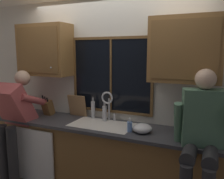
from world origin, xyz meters
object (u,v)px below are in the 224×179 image
Objects in this scene: mixing_bowl at (142,128)px; bottle_tall_clear at (93,109)px; bottle_green_glass at (105,113)px; soap_dispenser at (130,126)px; knife_block at (48,108)px; cutting_board at (77,106)px; person_standing at (14,117)px; person_sitting_on_counter at (202,130)px.

bottle_tall_clear is at bearing 160.10° from mixing_bowl.
soap_dispenser is at bearing -30.73° from bottle_green_glass.
knife_block is 1.93× the size of soap_dispenser.
mixing_bowl is 1.32× the size of soap_dispenser.
soap_dispenser is at bearing -8.27° from knife_block.
soap_dispenser is 0.53m from bottle_green_glass.
bottle_tall_clear is (-0.66, 0.32, 0.06)m from soap_dispenser.
soap_dispenser reaches higher than mixing_bowl.
mixing_bowl is at bearing -21.62° from bottle_green_glass.
cutting_board is at bearing -179.55° from bottle_tall_clear.
person_standing is at bearing -171.53° from mixing_bowl.
person_sitting_on_counter is at bearing 1.38° from person_standing.
person_sitting_on_counter is 5.73× the size of mixing_bowl.
person_standing is 9.50× the size of soap_dispenser.
person_standing is 5.95× the size of bottle_green_glass.
person_standing is at bearing -178.62° from person_sitting_on_counter.
bottle_green_glass is (-1.24, 0.44, -0.07)m from person_sitting_on_counter.
cutting_board is at bearing 164.04° from person_sitting_on_counter.
bottle_tall_clear reaches higher than cutting_board.
bottle_green_glass is at bearing -14.63° from bottle_tall_clear.
mixing_bowl is (1.06, -0.29, -0.10)m from cutting_board.
person_sitting_on_counter reaches higher than bottle_green_glass.
cutting_board is at bearing 39.42° from person_standing.
knife_block reaches higher than bottle_green_glass.
person_sitting_on_counter is at bearing -19.34° from bottle_green_glass.
cutting_board is 0.26m from bottle_tall_clear.
person_sitting_on_counter is (2.37, 0.06, 0.13)m from person_standing.
knife_block is (-2.13, 0.36, -0.08)m from person_sitting_on_counter.
mixing_bowl is at bearing 13.34° from soap_dispenser.
person_sitting_on_counter is 1.78m from cutting_board.
person_sitting_on_counter reaches higher than soap_dispenser.
cutting_board is 1.01× the size of bottle_tall_clear.
cutting_board reaches higher than soap_dispenser.
person_sitting_on_counter reaches higher than knife_block.
bottle_tall_clear is at bearing 0.45° from cutting_board.
soap_dispenser is (1.58, 0.22, 0.01)m from person_standing.
person_standing is 5.09× the size of cutting_board.
person_standing is at bearing -171.98° from soap_dispenser.
person_sitting_on_counter reaches higher than bottle_tall_clear.
soap_dispenser is (-0.79, 0.17, -0.12)m from person_sitting_on_counter.
person_standing is 7.19× the size of mixing_bowl.
bottle_green_glass is 0.21m from bottle_tall_clear.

